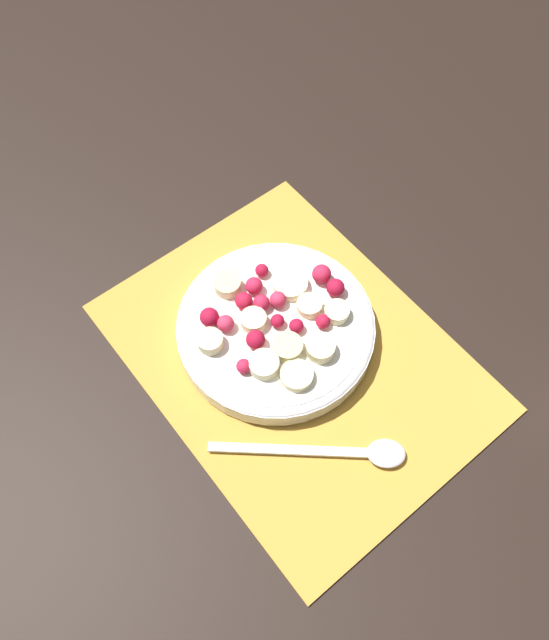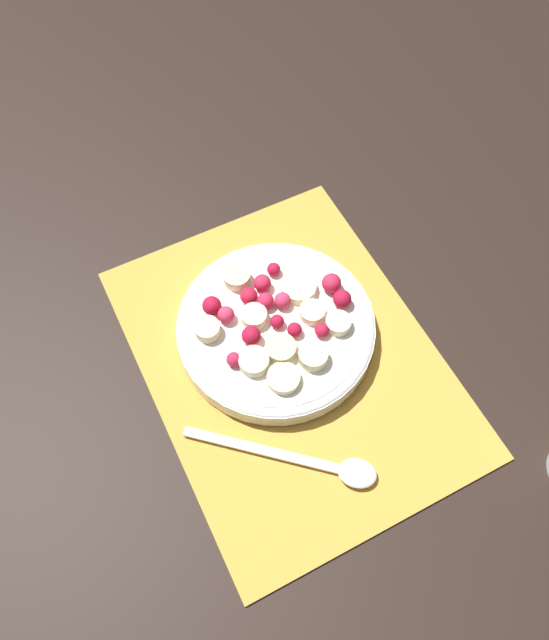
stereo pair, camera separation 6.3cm
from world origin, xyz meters
name	(u,v)px [view 1 (the left image)]	position (x,y,z in m)	size (l,w,h in m)	color
ground_plane	(295,357)	(0.00, 0.00, 0.00)	(3.00, 3.00, 0.00)	black
placemat	(295,356)	(0.00, 0.00, 0.00)	(0.38, 0.29, 0.01)	gold
fruit_bowl	(275,327)	(-0.03, 0.00, 0.02)	(0.21, 0.21, 0.04)	white
spoon	(347,452)	(0.11, -0.03, 0.01)	(0.14, 0.15, 0.01)	silver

